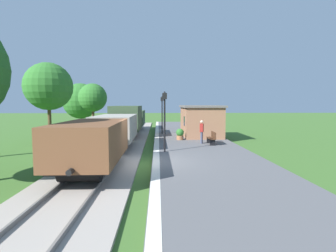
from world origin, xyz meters
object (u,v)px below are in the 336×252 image
at_px(bench_near_hut, 212,138).
at_px(lamp_post_far, 162,108).
at_px(tree_trackside_far, 48,87).
at_px(tree_field_left, 93,98).
at_px(person_waiting, 202,131).
at_px(station_hut, 201,120).
at_px(freight_train, 122,125).
at_px(tree_field_distant, 81,101).
at_px(potted_planter, 180,134).
at_px(lamp_post_near, 165,110).
at_px(bench_down_platform, 193,126).

relative_size(bench_near_hut, lamp_post_far, 0.41).
xyz_separation_m(tree_trackside_far, tree_field_left, (1.74, 7.33, -0.72)).
height_order(person_waiting, lamp_post_far, lamp_post_far).
bearing_deg(station_hut, tree_trackside_far, -170.04).
bearing_deg(freight_train, tree_trackside_far, 178.67).
height_order(freight_train, tree_field_distant, tree_field_distant).
relative_size(station_hut, tree_field_distant, 1.00).
xyz_separation_m(person_waiting, potted_planter, (-1.44, 2.02, -0.46)).
xyz_separation_m(freight_train, tree_field_distant, (-7.01, 12.91, 2.05)).
xyz_separation_m(freight_train, station_hut, (6.80, 2.36, 0.17)).
bearing_deg(freight_train, lamp_post_near, -59.58).
bearing_deg(bench_down_platform, person_waiting, -93.75).
xyz_separation_m(bench_down_platform, lamp_post_far, (-3.49, -3.63, 2.08)).
height_order(freight_train, potted_planter, freight_train).
bearing_deg(lamp_post_near, potted_planter, 75.41).
distance_m(freight_train, lamp_post_near, 6.66).
height_order(station_hut, tree_trackside_far, tree_trackside_far).
bearing_deg(potted_planter, lamp_post_far, 107.11).
bearing_deg(lamp_post_far, potted_planter, -72.89).
relative_size(bench_down_platform, potted_planter, 1.64).
height_order(bench_near_hut, potted_planter, potted_planter).
xyz_separation_m(lamp_post_far, tree_field_left, (-7.45, 3.28, 1.03)).
height_order(freight_train, station_hut, station_hut).
bearing_deg(tree_trackside_far, potted_planter, -2.41).
relative_size(bench_down_platform, tree_field_distant, 0.26).
distance_m(station_hut, tree_field_distant, 17.48).
relative_size(freight_train, tree_trackside_far, 4.02).
bearing_deg(bench_near_hut, tree_trackside_far, 166.86).
xyz_separation_m(freight_train, tree_trackside_far, (-5.89, 0.14, 3.07)).
bearing_deg(station_hut, lamp_post_far, 152.38).
bearing_deg(lamp_post_near, tree_trackside_far, 147.90).
distance_m(station_hut, potted_planter, 3.53).
bearing_deg(person_waiting, tree_field_distant, -30.49).
bearing_deg(lamp_post_far, station_hut, -27.62).
xyz_separation_m(bench_near_hut, potted_planter, (-2.10, 2.51, 0.00)).
xyz_separation_m(bench_near_hut, tree_field_left, (-10.94, 10.29, 3.11)).
bearing_deg(tree_field_distant, lamp_post_far, -40.22).
height_order(bench_near_hut, lamp_post_far, lamp_post_far).
height_order(potted_planter, tree_trackside_far, tree_trackside_far).
xyz_separation_m(person_waiting, tree_field_distant, (-13.14, 15.24, 2.34)).
bearing_deg(tree_field_distant, bench_down_platform, -20.26).
distance_m(freight_train, station_hut, 7.20).
xyz_separation_m(bench_down_platform, tree_trackside_far, (-12.68, -7.68, 3.83)).
relative_size(bench_down_platform, lamp_post_near, 0.41).
distance_m(lamp_post_far, tree_field_left, 8.20).
distance_m(bench_near_hut, person_waiting, 0.95).
bearing_deg(tree_trackside_far, tree_field_distant, 95.02).
bearing_deg(freight_train, bench_down_platform, 49.01).
xyz_separation_m(station_hut, bench_down_platform, (-0.01, 5.46, -0.93)).
relative_size(lamp_post_near, tree_field_distant, 0.64).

